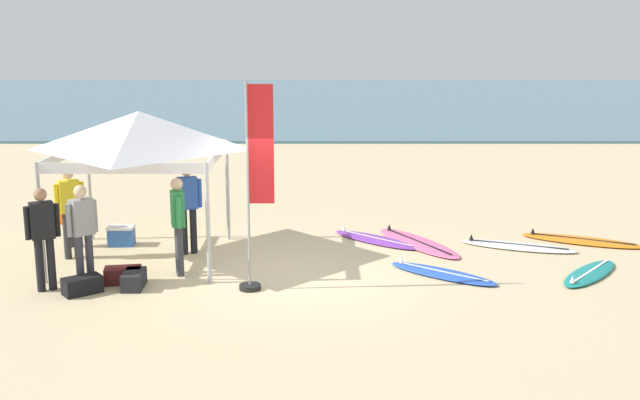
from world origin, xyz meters
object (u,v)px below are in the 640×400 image
object	(u,v)px
person_grey	(86,228)
person_orange	(77,214)
surfboard_teal	(593,274)
gear_bag_by_pole	(138,279)
cooler_box	(125,235)
gear_bag_near_tent	(127,275)
banner_flag	(259,196)
surfboard_orange	(585,241)
surfboard_white	(521,246)
person_black	(47,232)
surfboard_purple	(379,240)
surfboard_pink	(421,243)
person_yellow	(74,206)
canopy_tent	(143,131)
person_blue	(191,203)
gear_bag_on_sand	(86,285)
person_green	(182,219)
surfboard_blue	(446,274)

from	to	relation	value
person_grey	person_orange	distance (m)	2.55
surfboard_teal	person_grey	world-z (taller)	person_grey
gear_bag_by_pole	cooler_box	world-z (taller)	cooler_box
person_orange	gear_bag_near_tent	world-z (taller)	person_orange
banner_flag	surfboard_orange	bearing A→B (deg)	24.62
surfboard_white	surfboard_teal	bearing A→B (deg)	-64.75
surfboard_teal	person_grey	size ratio (longest dim) A/B	1.07
person_black	surfboard_white	bearing A→B (deg)	16.83
cooler_box	person_orange	bearing A→B (deg)	-172.65
banner_flag	surfboard_purple	bearing A→B (deg)	53.77
surfboard_pink	person_yellow	xyz separation A→B (m)	(-6.55, -0.93, 0.95)
canopy_tent	banner_flag	world-z (taller)	banner_flag
surfboard_white	person_blue	size ratio (longest dim) A/B	1.35
surfboard_white	gear_bag_near_tent	bearing A→B (deg)	-163.29
gear_bag_on_sand	gear_bag_by_pole	bearing A→B (deg)	20.24
person_yellow	gear_bag_by_pole	bearing A→B (deg)	-47.97
banner_flag	gear_bag_on_sand	distance (m)	3.16
person_blue	gear_bag_by_pole	world-z (taller)	person_blue
surfboard_pink	person_orange	xyz separation A→B (m)	(-6.76, -0.16, 0.62)
person_blue	canopy_tent	bearing A→B (deg)	-155.03
canopy_tent	person_orange	bearing A→B (deg)	152.47
surfboard_white	cooler_box	distance (m)	7.80
surfboard_purple	cooler_box	size ratio (longest dim) A/B	3.82
person_yellow	surfboard_pink	bearing A→B (deg)	8.04
surfboard_teal	gear_bag_by_pole	xyz separation A→B (m)	(-7.76, -0.66, 0.10)
surfboard_orange	gear_bag_by_pole	bearing A→B (deg)	-161.38
surfboard_pink	person_green	bearing A→B (deg)	-156.42
surfboard_purple	banner_flag	bearing A→B (deg)	-126.23
surfboard_teal	person_yellow	bearing A→B (deg)	173.56
person_yellow	gear_bag_on_sand	size ratio (longest dim) A/B	2.85
person_grey	banner_flag	bearing A→B (deg)	-3.68
person_grey	person_green	bearing A→B (deg)	22.74
surfboard_white	person_green	xyz separation A→B (m)	(-6.31, -1.67, 0.95)
person_blue	gear_bag_by_pole	size ratio (longest dim) A/B	2.85
surfboard_white	person_blue	distance (m)	6.44
surfboard_teal	surfboard_blue	xyz separation A→B (m)	(-2.56, 0.00, -0.00)
surfboard_orange	gear_bag_by_pole	world-z (taller)	gear_bag_by_pole
surfboard_pink	person_green	world-z (taller)	person_green
banner_flag	person_grey	bearing A→B (deg)	176.32
surfboard_teal	person_orange	world-z (taller)	person_orange
surfboard_white	person_orange	world-z (taller)	person_orange
banner_flag	cooler_box	world-z (taller)	banner_flag
surfboard_purple	person_green	distance (m)	4.27
surfboard_teal	person_blue	xyz separation A→B (m)	(-7.17, 1.35, 0.95)
canopy_tent	gear_bag_near_tent	bearing A→B (deg)	-92.72
person_grey	gear_bag_near_tent	distance (m)	1.04
surfboard_purple	gear_bag_by_pole	distance (m)	5.09
surfboard_orange	surfboard_white	world-z (taller)	same
surfboard_orange	surfboard_white	xyz separation A→B (m)	(-1.39, -0.41, 0.00)
person_blue	gear_bag_on_sand	distance (m)	2.79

